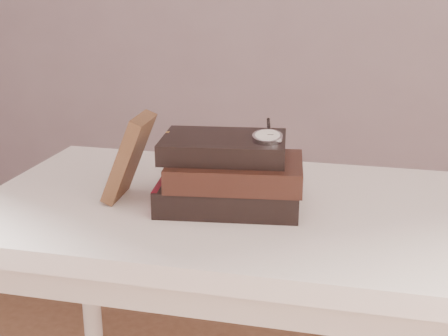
# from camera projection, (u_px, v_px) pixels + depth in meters

# --- Properties ---
(table) EXTENTS (1.00, 0.60, 0.75)m
(table) POSITION_uv_depth(u_px,v_px,m) (231.00, 243.00, 1.23)
(table) COLOR white
(table) RESTS_ON ground
(book_stack) EXTENTS (0.30, 0.22, 0.14)m
(book_stack) POSITION_uv_depth(u_px,v_px,m) (230.00, 174.00, 1.17)
(book_stack) COLOR black
(book_stack) RESTS_ON table
(journal) EXTENTS (0.10, 0.11, 0.17)m
(journal) POSITION_uv_depth(u_px,v_px,m) (129.00, 157.00, 1.20)
(journal) COLOR #432919
(journal) RESTS_ON table
(pocket_watch) EXTENTS (0.06, 0.16, 0.02)m
(pocket_watch) POSITION_uv_depth(u_px,v_px,m) (267.00, 136.00, 1.12)
(pocket_watch) COLOR silver
(pocket_watch) RESTS_ON book_stack
(eyeglasses) EXTENTS (0.13, 0.14, 0.05)m
(eyeglasses) POSITION_uv_depth(u_px,v_px,m) (188.00, 153.00, 1.26)
(eyeglasses) COLOR silver
(eyeglasses) RESTS_ON book_stack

